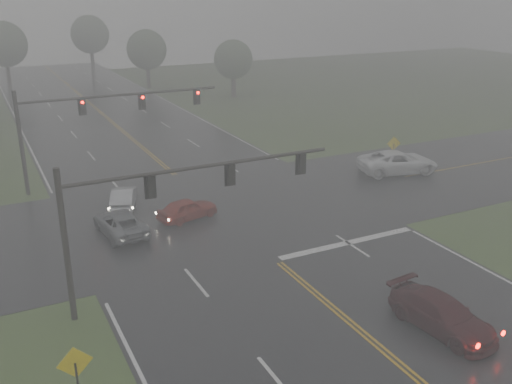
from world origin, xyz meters
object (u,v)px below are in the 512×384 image
sedan_maroon (440,329)px  pickup_white (397,173)px  sedan_red (188,219)px  sedan_silver (124,207)px  signal_gantry_near (155,200)px  signal_gantry_far (87,116)px  car_grey (121,234)px

sedan_maroon → pickup_white: (12.11, 17.21, 0.00)m
sedan_red → sedan_silver: (-2.92, 3.67, 0.00)m
sedan_red → signal_gantry_near: size_ratio=0.30×
sedan_red → pickup_white: pickup_white is taller
sedan_red → signal_gantry_far: 10.87m
signal_gantry_far → sedan_silver: bearing=-81.3°
sedan_maroon → signal_gantry_near: (-9.40, 7.54, 4.70)m
signal_gantry_near → sedan_red: bearing=62.4°
signal_gantry_near → signal_gantry_far: signal_gantry_far is taller
sedan_red → signal_gantry_near: bearing=138.5°
car_grey → signal_gantry_near: size_ratio=0.37×
sedan_silver → car_grey: bearing=92.9°
sedan_red → signal_gantry_near: signal_gantry_near is taller
sedan_red → car_grey: size_ratio=0.82×
pickup_white → signal_gantry_near: size_ratio=0.48×
sedan_maroon → signal_gantry_near: signal_gantry_near is taller
sedan_maroon → sedan_red: size_ratio=1.28×
sedan_maroon → car_grey: size_ratio=1.05×
sedan_red → sedan_silver: size_ratio=0.96×
sedan_red → pickup_white: (17.22, 1.47, 0.00)m
car_grey → signal_gantry_far: (0.41, 9.27, 4.96)m
car_grey → pickup_white: size_ratio=0.76×
sedan_silver → signal_gantry_far: 7.27m
pickup_white → signal_gantry_far: size_ratio=0.43×
signal_gantry_near → signal_gantry_far: (0.56, 17.11, 0.26)m
sedan_red → signal_gantry_far: bearing=8.8°
sedan_silver → signal_gantry_far: size_ratio=0.28×
signal_gantry_near → sedan_silver: bearing=83.4°
sedan_silver → signal_gantry_near: size_ratio=0.31×
sedan_maroon → sedan_red: bearing=101.8°
pickup_white → signal_gantry_near: (-21.51, -9.67, 4.70)m
sedan_red → pickup_white: 17.29m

